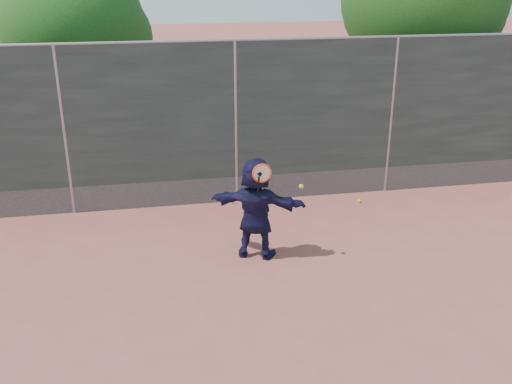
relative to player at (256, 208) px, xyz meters
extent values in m
plane|color=#9E4C42|center=(0.04, -1.27, -0.79)|extent=(80.00, 80.00, 0.00)
imported|color=#141335|center=(0.00, 0.00, 0.00)|extent=(1.53, 1.01, 1.58)
sphere|color=#C9DD31|center=(2.32, 1.72, -0.76)|extent=(0.07, 0.07, 0.07)
cube|color=#38423D|center=(0.04, 2.23, 0.96)|extent=(20.00, 0.04, 2.50)
cube|color=slate|center=(0.04, 2.23, -0.54)|extent=(20.00, 0.03, 0.50)
cylinder|color=gray|center=(0.04, 2.23, 2.21)|extent=(20.00, 0.05, 0.05)
cylinder|color=gray|center=(-2.96, 2.23, 0.71)|extent=(0.06, 0.06, 3.00)
cylinder|color=gray|center=(0.04, 2.23, 0.71)|extent=(0.06, 0.06, 3.00)
cylinder|color=gray|center=(3.04, 2.23, 0.71)|extent=(0.06, 0.06, 3.00)
torus|color=#DA4114|center=(0.05, -0.20, 0.63)|extent=(0.29, 0.03, 0.29)
cylinder|color=beige|center=(0.05, -0.20, 0.63)|extent=(0.25, 0.01, 0.25)
cylinder|color=black|center=(0.00, -0.18, 0.43)|extent=(0.03, 0.13, 0.33)
sphere|color=#C9DD31|center=(0.64, -0.21, 0.39)|extent=(0.07, 0.07, 0.07)
cylinder|color=#382314|center=(4.54, 4.43, 0.51)|extent=(0.28, 0.28, 2.60)
sphere|color=#23561C|center=(5.26, 4.63, 2.44)|extent=(2.52, 2.52, 2.52)
cylinder|color=#382314|center=(-2.96, 5.23, 0.31)|extent=(0.28, 0.28, 2.20)
sphere|color=#23561C|center=(-2.96, 5.23, 2.23)|extent=(3.00, 3.00, 3.00)
sphere|color=#23561C|center=(-2.36, 5.43, 1.93)|extent=(2.10, 2.10, 2.10)
cone|color=#387226|center=(0.29, 2.11, -0.66)|extent=(0.03, 0.03, 0.26)
cone|color=#387226|center=(0.59, 2.13, -0.64)|extent=(0.03, 0.03, 0.30)
cone|color=#387226|center=(-0.06, 2.09, -0.68)|extent=(0.03, 0.03, 0.22)
camera|label=1|loc=(-1.45, -7.75, 3.40)|focal=40.00mm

